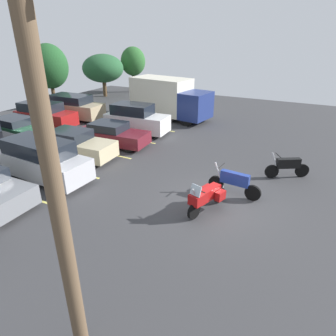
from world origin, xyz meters
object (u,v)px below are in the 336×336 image
Objects in this scene: motorcycle_second at (234,182)px; car_white at (136,119)px; car_champagne at (76,145)px; car_far_red at (45,115)px; car_silver at (42,160)px; car_maroon at (112,134)px; car_far_tan at (73,107)px; box_truck at (168,98)px; motorcycle_touring at (206,196)px; utility_pole at (55,194)px; car_far_green at (18,129)px; motorcycle_third at (287,166)px.

car_white reaches higher than motorcycle_second.
car_champagne is 0.96× the size of car_far_red.
car_silver reaches higher than car_maroon.
car_silver is 11.11m from car_far_tan.
box_truck reaches higher than car_champagne.
car_far_tan is (8.15, 14.38, 0.29)m from motorcycle_touring.
utility_pole reaches higher than motorcycle_second.
box_truck reaches higher than car_far_green.
car_far_tan is at bearing 77.90° from motorcycle_third.
car_white reaches higher than motorcycle_third.
car_silver is 9.76m from utility_pole.
motorcycle_touring is at bearing -147.05° from box_truck.
car_white is at bearing 56.79° from motorcycle_second.
car_far_green is at bearing 79.31° from motorcycle_touring.
motorcycle_second is 8.85m from car_maroon.
car_white is at bearing 28.12° from utility_pole.
motorcycle_second is (1.72, -0.61, -0.03)m from motorcycle_touring.
car_silver reaches higher than car_far_green.
car_far_green is (-4.59, 6.13, -0.28)m from car_white.
car_far_tan is (6.27, 6.05, 0.19)m from car_champagne.
car_far_red is at bearing 69.65° from motorcycle_touring.
motorcycle_third is 11.07m from car_champagne.
car_champagne reaches higher than motorcycle_second.
car_maroon is at bearing -179.91° from car_white.
motorcycle_touring is 1.16× the size of motorcycle_third.
car_far_red is at bearing 47.13° from car_silver.
motorcycle_third is at bearing -62.32° from car_silver.
motorcycle_second is 0.34× the size of box_truck.
car_champagne is at bearing -135.99° from car_far_tan.
car_champagne reaches higher than car_maroon.
motorcycle_touring reaches higher than motorcycle_third.
car_white is 15.84m from utility_pole.
utility_pole reaches higher than box_truck.
motorcycle_second is at bearing -123.21° from car_white.
utility_pole reaches higher than car_maroon.
car_far_red is at bearing 132.51° from box_truck.
car_far_red is (-1.84, 6.71, -0.07)m from car_white.
car_silver is at bearing -169.55° from car_champagne.
utility_pole reaches higher than motorcycle_third.
car_silver is 1.05× the size of car_far_green.
car_far_tan is (3.60, 16.79, 0.36)m from motorcycle_third.
car_white is 6.64m from car_far_tan.
motorcycle_third is 12.36m from box_truck.
motorcycle_second is 3.36m from motorcycle_third.
motorcycle_touring is 0.95× the size of motorcycle_second.
utility_pole reaches higher than car_far_green.
car_champagne is 0.99× the size of car_white.
motorcycle_third is 10.21m from car_maroon.
car_champagne is 11.93m from utility_pole.
motorcycle_second reaches higher than motorcycle_third.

